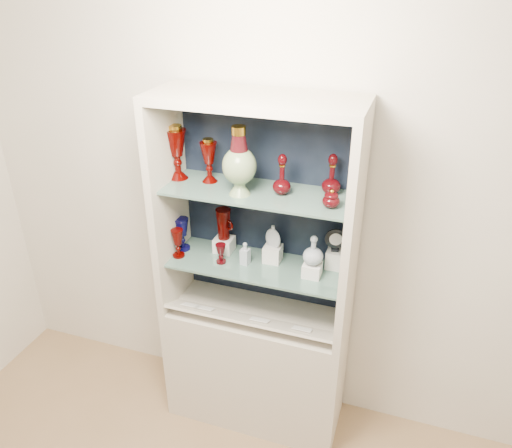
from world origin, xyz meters
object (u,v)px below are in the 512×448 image
(clear_square_bottle, at_px, (245,253))
(clear_round_decanter, at_px, (313,251))
(ruby_decanter_b, at_px, (332,173))
(lidded_bowl, at_px, (331,198))
(ruby_goblet_tall, at_px, (178,243))
(cameo_medallion, at_px, (336,240))
(ruby_pitcher, at_px, (224,224))
(enamel_urn, at_px, (239,161))
(ruby_goblet_small, at_px, (221,254))
(cobalt_goblet, at_px, (182,234))
(pedestal_lamp_left, at_px, (177,152))
(ruby_decanter_a, at_px, (282,172))
(pedestal_lamp_right, at_px, (209,160))
(flat_flask, at_px, (273,236))

(clear_square_bottle, distance_m, clear_round_decanter, 0.37)
(ruby_decanter_b, relative_size, lidded_bowl, 2.36)
(ruby_goblet_tall, distance_m, cameo_medallion, 0.83)
(cameo_medallion, bearing_deg, ruby_goblet_tall, 178.34)
(ruby_decanter_b, bearing_deg, ruby_pitcher, -178.90)
(enamel_urn, relative_size, ruby_decanter_b, 1.56)
(enamel_urn, bearing_deg, ruby_decanter_b, 18.94)
(lidded_bowl, height_order, ruby_pitcher, lidded_bowl)
(ruby_goblet_small, bearing_deg, cameo_medallion, 14.11)
(ruby_goblet_small, height_order, clear_square_bottle, clear_square_bottle)
(ruby_goblet_tall, bearing_deg, cobalt_goblet, 97.80)
(pedestal_lamp_left, bearing_deg, clear_round_decanter, -3.52)
(pedestal_lamp_left, bearing_deg, ruby_decanter_a, -2.33)
(ruby_goblet_tall, bearing_deg, pedestal_lamp_right, 32.17)
(ruby_decanter_a, height_order, ruby_goblet_small, ruby_decanter_a)
(pedestal_lamp_right, height_order, clear_square_bottle, pedestal_lamp_right)
(clear_square_bottle, relative_size, cameo_medallion, 0.99)
(pedestal_lamp_right, xyz_separation_m, lidded_bowl, (0.64, -0.10, -0.07))
(lidded_bowl, bearing_deg, cobalt_goblet, 174.31)
(cobalt_goblet, xyz_separation_m, clear_round_decanter, (0.74, -0.03, 0.05))
(cobalt_goblet, relative_size, clear_square_bottle, 1.46)
(pedestal_lamp_left, relative_size, cobalt_goblet, 1.49)
(ruby_decanter_a, xyz_separation_m, clear_round_decanter, (0.18, -0.02, -0.39))
(lidded_bowl, height_order, ruby_goblet_small, lidded_bowl)
(ruby_decanter_a, xyz_separation_m, cobalt_goblet, (-0.56, 0.01, -0.44))
(enamel_urn, height_order, ruby_goblet_tall, enamel_urn)
(lidded_bowl, relative_size, cameo_medallion, 0.70)
(cobalt_goblet, bearing_deg, ruby_pitcher, 13.85)
(clear_square_bottle, xyz_separation_m, flat_flask, (0.13, 0.07, 0.09))
(ruby_decanter_a, bearing_deg, ruby_goblet_small, -170.28)
(pedestal_lamp_right, distance_m, clear_round_decanter, 0.69)
(lidded_bowl, bearing_deg, flat_flask, 158.66)
(ruby_pitcher, bearing_deg, flat_flask, 20.52)
(clear_round_decanter, bearing_deg, ruby_goblet_tall, -176.60)
(ruby_goblet_small, distance_m, clear_square_bottle, 0.13)
(pedestal_lamp_left, height_order, clear_square_bottle, pedestal_lamp_left)
(enamel_urn, bearing_deg, ruby_decanter_a, 18.72)
(pedestal_lamp_right, xyz_separation_m, ruby_decanter_a, (0.39, -0.03, 0.00))
(clear_round_decanter, bearing_deg, lidded_bowl, -31.55)
(enamel_urn, bearing_deg, clear_round_decanter, 6.56)
(ruby_decanter_a, xyz_separation_m, clear_square_bottle, (-0.18, -0.02, -0.47))
(ruby_goblet_small, bearing_deg, ruby_decanter_b, 13.78)
(clear_round_decanter, bearing_deg, clear_square_bottle, -179.82)
(cobalt_goblet, bearing_deg, ruby_decanter_a, -1.18)
(enamel_urn, distance_m, cobalt_goblet, 0.62)
(ruby_pitcher, relative_size, cameo_medallion, 1.32)
(enamel_urn, xyz_separation_m, ruby_decanter_b, (0.41, 0.14, -0.06))
(ruby_goblet_tall, bearing_deg, clear_square_bottle, 6.51)
(pedestal_lamp_right, height_order, ruby_decanter_a, ruby_decanter_a)
(cobalt_goblet, bearing_deg, pedestal_lamp_left, 90.00)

